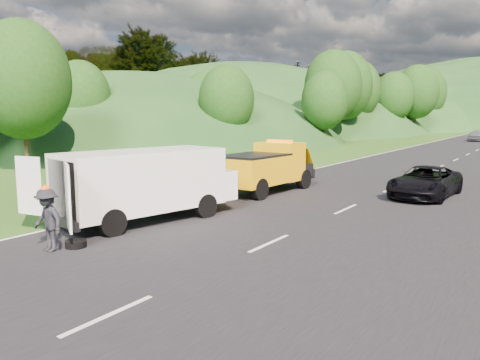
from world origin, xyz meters
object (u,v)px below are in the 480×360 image
Objects in this scene: tow_truck at (267,167)px; spare_tire at (76,248)px; passing_suv at (424,197)px; child at (206,211)px; white_van at (147,181)px; woman at (179,208)px; suitcase at (142,202)px; worker at (49,252)px.

tow_truck is 9.82× the size of spare_tire.
tow_truck is at bearing -153.96° from passing_suv.
child is at bearing 90.53° from spare_tire.
white_van reaches higher than woman.
child is at bearing 21.34° from suitcase.
tow_truck is 11.38m from spare_tire.
white_van reaches higher than child.
woman reaches higher than suitcase.
worker is 3.46× the size of suitcase.
woman is at bearing -130.33° from passing_suv.
spare_tire is at bearing -62.39° from child.
tow_truck is at bearing 92.27° from worker.
passing_suv reaches higher than child.
spare_tire is (0.06, -6.10, 0.00)m from child.
suitcase is (-2.53, -0.99, 0.26)m from child.
woman reaches higher than spare_tire.
worker is 0.73m from spare_tire.
passing_suv is (6.41, 8.08, 0.00)m from child.
tow_truck is at bearing 98.88° from white_van.
woman reaches higher than child.
tow_truck is 5.36m from child.
child is at bearing -73.26° from woman.
worker is at bearing -86.96° from tow_truck.
suitcase is (-2.30, 5.77, 0.26)m from worker.
suitcase is at bearing -107.02° from tow_truck.
spare_tire is 0.12× the size of passing_suv.
child is 6.77m from worker.
woman is at bearing 103.06° from spare_tire.
worker reaches higher than suitcase.
worker is at bearing -68.31° from suitcase.
tow_truck is 7.74m from white_van.
passing_suv is at bearing 45.41° from suitcase.
tow_truck is 12.04m from worker.
child is at bearing -125.47° from passing_suv.
suitcase is at bearing 116.87° from spare_tire.
tow_truck is 0.78× the size of white_van.
passing_suv is (7.07, 10.59, -1.44)m from white_van.
woman is at bearing -98.07° from tow_truck.
tow_truck reaches higher than passing_suv.
white_van is 4.26× the size of worker.
passing_suv is at bearing 67.74° from white_van.
suitcase is at bearing -131.65° from passing_suv.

